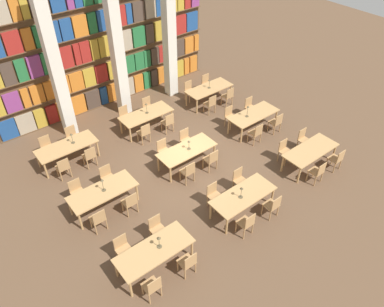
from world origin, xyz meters
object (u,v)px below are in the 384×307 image
reading_table_0 (154,252)px  chair_8 (318,172)px  reading_table_3 (103,193)px  reading_table_8 (209,89)px  chair_32 (211,104)px  pillar_center (117,47)px  chair_2 (188,262)px  chair_19 (186,139)px  chair_27 (72,136)px  chair_4 (247,223)px  chair_23 (250,107)px  chair_16 (188,171)px  chair_5 (214,195)px  chair_17 (164,150)px  reading_table_6 (67,147)px  desk_lamp_0 (159,240)px  reading_table_4 (187,151)px  chair_33 (190,90)px  chair_11 (304,139)px  chair_15 (107,177)px  reading_table_5 (253,115)px  chair_30 (168,122)px  chair_3 (157,228)px  chair_6 (273,205)px  chair_7 (240,180)px  desk_lamp_7 (209,82)px  desk_lamp_3 (189,143)px  chair_22 (276,122)px  chair_1 (123,248)px  chair_12 (98,219)px  pillar_right (169,32)px  chair_28 (144,132)px  chair_10 (337,159)px  reading_table_2 (310,151)px  chair_14 (130,202)px  desk_lamp_6 (146,106)px  desk_lamp_5 (72,136)px  chair_31 (148,107)px  chair_18 (211,159)px  chair_34 (228,96)px  pillar_left (55,65)px  chair_21 (230,116)px  desk_lamp_1 (241,191)px  chair_20 (256,133)px  chair_24 (63,167)px  desk_lamp_2 (102,183)px  chair_25 (47,147)px  chair_35 (207,83)px  reading_table_7 (146,115)px

reading_table_0 → chair_8: size_ratio=2.42×
reading_table_3 → reading_table_8: size_ratio=1.00×
chair_32 → pillar_center: bearing=139.4°
chair_2 → chair_19: 5.46m
chair_27 → chair_32: bearing=165.4°
chair_4 → chair_23: 6.46m
chair_16 → chair_5: bearing=-91.4°
chair_17 → reading_table_6: 3.53m
desk_lamp_0 → chair_23: (7.26, 3.74, -0.54)m
reading_table_4 → chair_33: size_ratio=2.42×
chair_11 → chair_15: size_ratio=1.00×
reading_table_5 → chair_30: chair_30 is taller
chair_3 → reading_table_5: size_ratio=0.41×
chair_6 → chair_23: same height
chair_7 → desk_lamp_7: desk_lamp_7 is taller
desk_lamp_3 → chair_22: desk_lamp_3 is taller
chair_1 → chair_32: (6.83, 4.25, 0.00)m
chair_12 → chair_33: size_ratio=1.00×
chair_15 → pillar_right: bearing=-144.7°
chair_28 → chair_10: bearing=-51.1°
reading_table_4 → desk_lamp_3: desk_lamp_3 is taller
chair_19 → chair_3: bearing=41.2°
reading_table_2 → chair_19: 4.59m
chair_12 → chair_27: same height
chair_6 → desk_lamp_3: desk_lamp_3 is taller
chair_17 → chair_22: (4.61, -1.35, 0.00)m
pillar_center → chair_14: size_ratio=6.68×
desk_lamp_3 → desk_lamp_6: 2.90m
desk_lamp_5 → chair_31: (3.71, 0.71, -0.54)m
chair_18 → chair_34: same height
pillar_left → chair_8: 10.09m
pillar_center → chair_21: pillar_center is taller
desk_lamp_1 → reading_table_5: size_ratio=0.20×
chair_18 → desk_lamp_6: desk_lamp_6 is taller
chair_18 → chair_20: 2.41m
chair_4 → desk_lamp_5: size_ratio=2.09×
reading_table_0 → chair_6: (3.92, -0.74, -0.18)m
desk_lamp_7 → desk_lamp_6: bearing=179.8°
reading_table_2 → chair_28: size_ratio=2.42×
desk_lamp_3 → chair_32: (2.86, 2.15, -0.51)m
reading_table_5 → desk_lamp_5: bearing=157.3°
chair_16 → chair_24: (-3.30, 2.87, 0.00)m
pillar_right → chair_33: 2.72m
chair_8 → chair_34: bearing=80.0°
chair_11 → desk_lamp_2: size_ratio=1.85×
pillar_center → desk_lamp_3: 5.03m
chair_8 → chair_14: 6.44m
chair_25 → chair_28: bearing=155.9°
chair_33 → chair_35: 1.03m
chair_3 → reading_table_7: 5.75m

